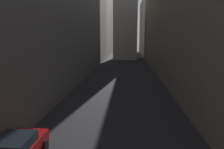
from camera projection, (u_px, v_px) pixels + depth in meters
ground_plane at (123, 72)px, 37.56m from camera, size 264.00×264.00×0.00m
building_block_left at (63, 8)px, 38.42m from camera, size 10.79×108.00×22.29m
building_block_right at (202, 17)px, 36.92m from camera, size 15.92×108.00×18.96m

